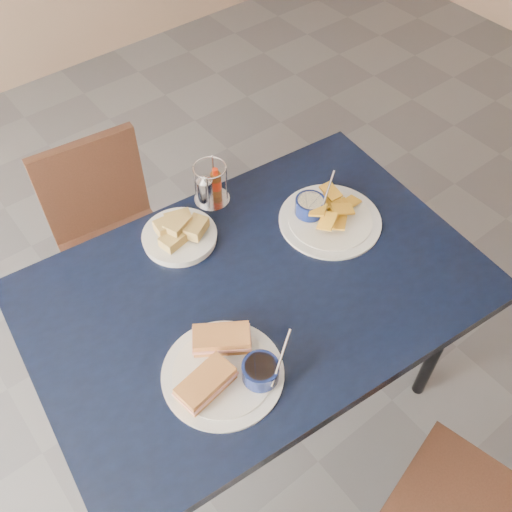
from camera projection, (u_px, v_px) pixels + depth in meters
ground at (263, 397)px, 2.16m from camera, size 6.00×6.00×0.00m
dining_table at (256, 300)px, 1.60m from camera, size 1.29×0.92×0.75m
chair_far at (108, 229)px, 2.09m from camera, size 0.41×0.40×0.79m
sandwich_plate at (226, 367)px, 1.37m from camera, size 0.31×0.30×0.12m
plantain_plate at (325, 215)px, 1.70m from camera, size 0.31×0.31×0.12m
bread_basket at (179, 233)px, 1.64m from camera, size 0.21×0.21×0.08m
condiment_caddy at (210, 187)px, 1.72m from camera, size 0.11×0.11×0.14m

